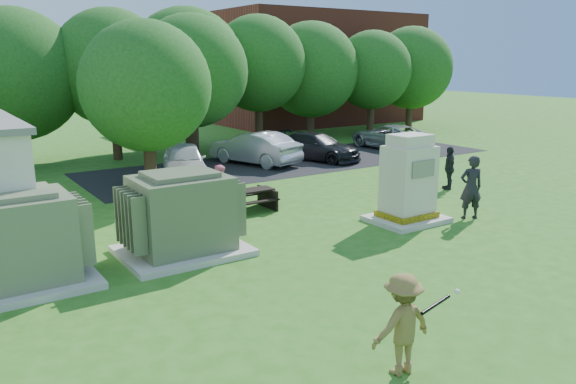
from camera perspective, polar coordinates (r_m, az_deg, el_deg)
ground at (r=12.19m, az=10.65°, el=-9.61°), size 120.00×120.00×0.00m
brick_building at (r=43.53m, az=2.96°, el=12.43°), size 15.00×8.00×8.00m
parking_strip at (r=26.56m, az=1.18°, el=3.17°), size 20.00×6.00×0.01m
transformer_left at (r=13.06m, az=-25.88°, el=-4.66°), size 3.00×2.40×2.07m
transformer_right at (r=13.97m, az=-10.76°, el=-2.40°), size 3.00×2.40×2.07m
generator_cabinet at (r=16.80m, az=12.11°, el=0.80°), size 2.13×1.75×2.60m
picnic_table at (r=17.80m, az=-3.98°, el=-0.59°), size 1.59×1.19×0.68m
batter at (r=8.87m, az=11.52°, el=-13.05°), size 1.08×0.68×1.61m
person_by_generator at (r=17.65m, az=18.10°, el=0.45°), size 0.83×0.71×1.93m
person_at_picnic at (r=17.04m, az=-6.82°, el=0.06°), size 1.00×0.97×1.63m
person_walking_right at (r=21.49m, az=16.05°, el=2.36°), size 0.86×0.99×1.59m
car_white at (r=23.08m, az=-10.50°, el=3.15°), size 2.95×4.42×1.40m
car_silver_a at (r=25.75m, az=-3.39°, el=4.49°), size 2.84×4.75×1.48m
car_dark at (r=26.81m, az=2.90°, el=4.64°), size 3.22×4.77×1.28m
car_silver_b at (r=30.73m, az=10.34°, el=5.57°), size 2.33×4.74×1.30m
batting_equipment at (r=9.08m, az=14.66°, el=-10.86°), size 1.25×0.32×0.09m
tree_row at (r=28.16m, az=-13.85°, el=11.87°), size 41.30×13.30×7.30m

